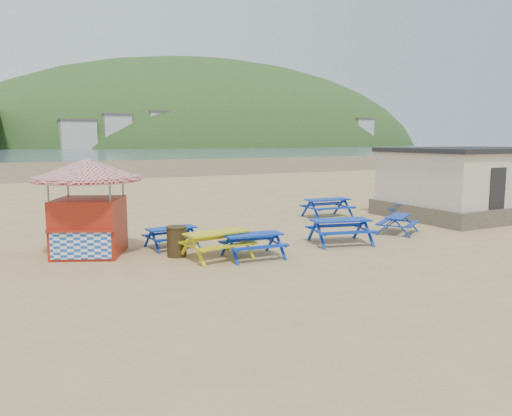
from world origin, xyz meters
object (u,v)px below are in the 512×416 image
picnic_table_blue_a (172,238)px  ice_cream_kiosk (88,195)px  picnic_table_blue_b (327,208)px  picnic_table_yellow (217,245)px  amenity_block (471,182)px  litter_bin (177,241)px

picnic_table_blue_a → ice_cream_kiosk: 2.97m
picnic_table_blue_a → picnic_table_blue_b: bearing=12.8°
picnic_table_blue_a → picnic_table_yellow: (0.73, -2.04, 0.07)m
ice_cream_kiosk → picnic_table_blue_a: bearing=19.8°
picnic_table_yellow → ice_cream_kiosk: ice_cream_kiosk is taller
picnic_table_yellow → amenity_block: amenity_block is taller
picnic_table_blue_b → ice_cream_kiosk: bearing=-163.0°
picnic_table_blue_b → picnic_table_blue_a: bearing=-157.7°
picnic_table_blue_b → picnic_table_yellow: (-7.56, -4.87, -0.02)m
ice_cream_kiosk → amenity_block: (17.00, -0.00, -0.30)m
ice_cream_kiosk → amenity_block: amenity_block is taller
amenity_block → picnic_table_blue_a: bearing=-179.1°
litter_bin → amenity_block: 14.83m
picnic_table_blue_a → litter_bin: size_ratio=1.86×
picnic_table_blue_b → ice_cream_kiosk: ice_cream_kiosk is taller
picnic_table_yellow → ice_cream_kiosk: bearing=137.8°
picnic_table_blue_b → picnic_table_yellow: size_ratio=1.01×
picnic_table_blue_a → picnic_table_blue_b: picnic_table_blue_b is taller
ice_cream_kiosk → litter_bin: size_ratio=4.76×
picnic_table_blue_a → litter_bin: 1.29m
picnic_table_yellow → ice_cream_kiosk: 4.23m
picnic_table_yellow → picnic_table_blue_a: bearing=102.1°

